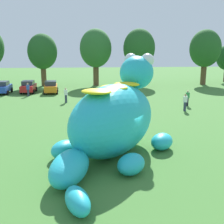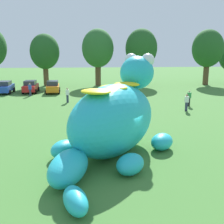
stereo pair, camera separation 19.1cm
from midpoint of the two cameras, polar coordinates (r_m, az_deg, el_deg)
name	(u,v)px [view 1 (the left image)]	position (r m, az deg, el deg)	size (l,w,h in m)	color
ground_plane	(120,156)	(16.09, 1.22, -9.04)	(160.00, 160.00, 0.00)	#427533
giant_inflatable_creature	(114,119)	(15.82, 0.04, -1.39)	(7.88, 10.98, 5.76)	#23B2C6
car_blue	(3,87)	(41.13, -21.82, 4.76)	(2.01, 4.14, 1.72)	#2347B7
car_red	(28,87)	(40.70, -17.06, 5.04)	(2.00, 4.13, 1.72)	red
car_orange	(51,87)	(39.60, -12.69, 5.09)	(2.18, 4.22, 1.72)	orange
tree_mid_left	(42,52)	(47.75, -14.34, 11.96)	(4.81, 4.81, 8.53)	brown
tree_centre_left	(96,49)	(46.84, -3.53, 12.97)	(5.26, 5.26, 9.34)	brown
tree_centre	(139,49)	(47.22, 5.52, 12.96)	(5.28, 5.28, 9.37)	brown
tree_centre_right	(205,49)	(50.48, 18.66, 12.30)	(5.25, 5.25, 9.31)	brown
spectator_near_inflatable	(187,98)	(30.83, 15.20, 2.79)	(0.38, 0.26, 1.71)	black
spectator_mid_field	(66,95)	(32.05, -9.72, 3.43)	(0.38, 0.26, 1.71)	#2D334C
spectator_by_cars	(185,102)	(28.23, 14.72, 1.92)	(0.38, 0.26, 1.71)	#2D334C
spectator_wandering	(28,90)	(37.64, -17.15, 4.42)	(0.38, 0.26, 1.71)	#2D334C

